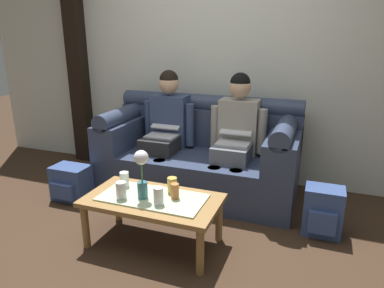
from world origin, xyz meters
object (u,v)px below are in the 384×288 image
flower_vase (142,170)px  cup_near_right (175,191)px  cup_near_left (158,196)px  backpack_right (323,212)px  cup_far_left (124,179)px  person_left (166,126)px  cup_far_center (121,190)px  cup_far_right (172,185)px  couch (200,155)px  backpack_left (71,183)px  person_right (236,132)px  coffee_table (153,204)px

flower_vase → cup_near_right: bearing=18.8°
cup_near_left → backpack_right: 1.35m
cup_near_right → cup_far_left: (-0.46, 0.06, 0.00)m
person_left → cup_far_center: size_ratio=9.46×
person_left → cup_far_right: size_ratio=9.96×
cup_near_left → cup_near_right: 0.15m
couch → flower_vase: bearing=-93.0°
couch → backpack_left: 1.31m
flower_vase → cup_far_center: size_ratio=2.87×
cup_far_left → backpack_left: cup_far_left is taller
person_left → flower_vase: bearing=-74.3°
person_right → cup_far_right: bearing=-105.3°
couch → cup_far_left: 1.03m
coffee_table → person_right: bearing=70.9°
person_left → backpack_left: bearing=-138.1°
cup_far_center → backpack_left: cup_far_center is taller
person_right → cup_far_center: size_ratio=9.46×
cup_far_right → person_left: bearing=116.8°
cup_far_right → coffee_table: bearing=-133.0°
couch → backpack_left: size_ratio=5.51×
person_left → cup_far_center: bearing=-81.8°
coffee_table → cup_near_left: bearing=-44.7°
cup_far_left → person_left: bearing=94.6°
coffee_table → cup_near_right: bearing=12.6°
person_right → backpack_right: (0.84, -0.47, -0.46)m
cup_far_center → backpack_left: bearing=150.2°
backpack_left → cup_far_center: bearing=-29.8°
person_right → cup_far_left: bearing=-124.2°
cup_near_right → backpack_right: (1.05, 0.57, -0.26)m
person_left → cup_far_right: person_left is taller
couch → backpack_right: couch is taller
coffee_table → cup_near_left: cup_near_left is taller
cup_far_right → backpack_left: cup_far_right is taller
cup_near_left → cup_far_center: 0.30m
flower_vase → cup_far_left: (-0.23, 0.13, -0.16)m
person_right → coffee_table: size_ratio=1.20×
cup_near_left → cup_far_left: bearing=154.2°
cup_far_center → person_left: bearing=98.2°
couch → flower_vase: size_ratio=5.27×
person_right → cup_far_center: 1.32m
coffee_table → cup_near_left: size_ratio=7.87×
coffee_table → cup_far_right: cup_far_right is taller
person_right → backpack_left: (-1.48, -0.66, -0.49)m
cup_near_left → cup_far_right: cup_near_left is taller
coffee_table → backpack_left: 1.19m
cup_near_right → backpack_right: 1.22m
coffee_table → flower_vase: 0.29m
cup_far_center → backpack_left: size_ratio=0.36×
cup_near_left → backpack_right: (1.12, 0.70, -0.26)m
couch → cup_near_left: (0.10, -1.17, 0.09)m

